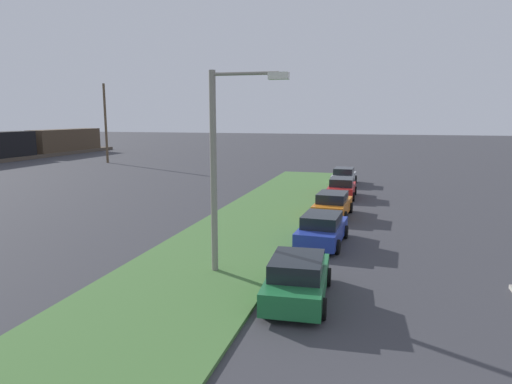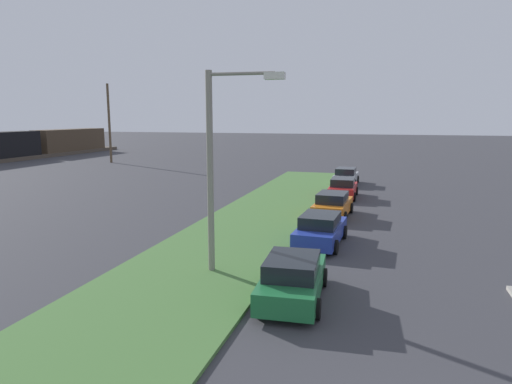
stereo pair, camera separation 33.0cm
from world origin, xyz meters
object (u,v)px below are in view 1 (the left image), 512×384
(streetlight, at_px, (223,158))
(parked_car_red, at_px, (342,188))
(parked_car_orange, at_px, (333,205))
(parked_car_blue, at_px, (322,229))
(parked_car_silver, at_px, (344,176))
(parked_car_green, at_px, (298,278))
(distant_utility_pole, at_px, (106,124))

(streetlight, bearing_deg, parked_car_red, -9.56)
(parked_car_orange, bearing_deg, parked_car_red, 3.27)
(parked_car_blue, distance_m, parked_car_silver, 19.37)
(parked_car_orange, xyz_separation_m, parked_car_silver, (13.31, 0.35, 0.00))
(parked_car_orange, bearing_deg, parked_car_blue, -175.52)
(parked_car_green, bearing_deg, parked_car_orange, -2.58)
(parked_car_blue, distance_m, parked_car_red, 12.67)
(parked_car_silver, bearing_deg, parked_car_orange, -176.87)
(parked_car_green, xyz_separation_m, distant_utility_pole, (36.98, 31.36, 4.28))
(parked_car_orange, relative_size, parked_car_red, 1.02)
(parked_car_red, distance_m, distant_utility_pole, 36.13)
(parked_car_green, xyz_separation_m, parked_car_orange, (12.68, 0.14, 0.00))
(distant_utility_pole, bearing_deg, parked_car_red, -119.52)
(parked_car_red, relative_size, distant_utility_pole, 0.43)
(parked_car_orange, xyz_separation_m, streetlight, (-11.01, 2.96, 3.67))
(parked_car_blue, bearing_deg, distant_utility_pole, 49.14)
(parked_car_green, distance_m, distant_utility_pole, 48.67)
(streetlight, height_order, distant_utility_pole, distant_utility_pole)
(parked_car_green, bearing_deg, parked_car_silver, -2.15)
(parked_car_red, height_order, parked_car_silver, same)
(parked_car_silver, xyz_separation_m, distant_utility_pole, (10.99, 30.86, 4.28))
(parked_car_green, distance_m, parked_car_red, 19.30)
(parked_car_blue, height_order, distant_utility_pole, distant_utility_pole)
(parked_car_green, distance_m, streetlight, 5.09)
(distant_utility_pole, bearing_deg, parked_car_blue, -134.08)
(parked_car_green, relative_size, parked_car_blue, 1.00)
(parked_car_red, xyz_separation_m, distant_utility_pole, (17.68, 31.22, 4.28))
(parked_car_blue, xyz_separation_m, parked_car_red, (12.67, 0.12, 0.00))
(parked_car_orange, bearing_deg, streetlight, 168.24)
(streetlight, bearing_deg, parked_car_green, -118.31)
(parked_car_silver, height_order, distant_utility_pole, distant_utility_pole)
(streetlight, distance_m, distant_utility_pole, 45.22)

